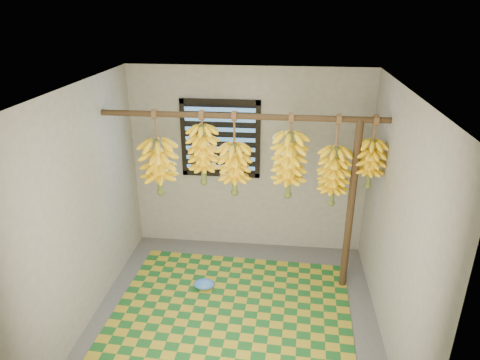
# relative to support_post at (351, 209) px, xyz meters

# --- Properties ---
(floor) EXTENTS (3.00, 3.00, 0.01)m
(floor) POSITION_rel_support_post_xyz_m (-1.20, -0.70, -1.00)
(floor) COLOR #505050
(floor) RESTS_ON ground
(ceiling) EXTENTS (3.00, 3.00, 0.01)m
(ceiling) POSITION_rel_support_post_xyz_m (-1.20, -0.70, 1.40)
(ceiling) COLOR silver
(ceiling) RESTS_ON wall_back
(wall_back) EXTENTS (3.00, 0.01, 2.40)m
(wall_back) POSITION_rel_support_post_xyz_m (-1.20, 0.80, 0.20)
(wall_back) COLOR slate
(wall_back) RESTS_ON floor
(wall_left) EXTENTS (0.01, 3.00, 2.40)m
(wall_left) POSITION_rel_support_post_xyz_m (-2.71, -0.70, 0.20)
(wall_left) COLOR slate
(wall_left) RESTS_ON floor
(wall_right) EXTENTS (0.01, 3.00, 2.40)m
(wall_right) POSITION_rel_support_post_xyz_m (0.30, -0.70, 0.20)
(wall_right) COLOR slate
(wall_right) RESTS_ON floor
(window) EXTENTS (1.00, 0.04, 1.00)m
(window) POSITION_rel_support_post_xyz_m (-1.55, 0.78, 0.50)
(window) COLOR black
(window) RESTS_ON wall_back
(hanging_pole) EXTENTS (3.00, 0.06, 0.06)m
(hanging_pole) POSITION_rel_support_post_xyz_m (-1.20, 0.00, 1.00)
(hanging_pole) COLOR #412E19
(hanging_pole) RESTS_ON wall_left
(support_post) EXTENTS (0.08, 0.08, 2.00)m
(support_post) POSITION_rel_support_post_xyz_m (0.00, 0.00, 0.00)
(support_post) COLOR #412E19
(support_post) RESTS_ON floor
(woven_mat) EXTENTS (2.60, 2.11, 0.01)m
(woven_mat) POSITION_rel_support_post_xyz_m (-1.24, -0.59, -0.99)
(woven_mat) COLOR #195520
(woven_mat) RESTS_ON floor
(plastic_bag) EXTENTS (0.26, 0.19, 0.10)m
(plastic_bag) POSITION_rel_support_post_xyz_m (-1.61, -0.26, -0.94)
(plastic_bag) COLOR #3772CE
(plastic_bag) RESTS_ON woven_mat
(banana_bunch_a) EXTENTS (0.39, 0.39, 0.97)m
(banana_bunch_a) POSITION_rel_support_post_xyz_m (-2.12, 0.00, 0.40)
(banana_bunch_a) COLOR brown
(banana_bunch_a) RESTS_ON hanging_pole
(banana_bunch_b) EXTENTS (0.32, 0.32, 0.82)m
(banana_bunch_b) POSITION_rel_support_post_xyz_m (-1.62, 0.00, 0.56)
(banana_bunch_b) COLOR brown
(banana_bunch_b) RESTS_ON hanging_pole
(banana_bunch_c) EXTENTS (0.34, 0.34, 0.93)m
(banana_bunch_c) POSITION_rel_support_post_xyz_m (-1.28, 0.00, 0.41)
(banana_bunch_c) COLOR brown
(banana_bunch_c) RESTS_ON hanging_pole
(banana_bunch_d) EXTENTS (0.35, 0.35, 0.93)m
(banana_bunch_d) POSITION_rel_support_post_xyz_m (-0.69, 0.00, 0.48)
(banana_bunch_d) COLOR brown
(banana_bunch_d) RESTS_ON hanging_pole
(banana_bunch_e) EXTENTS (0.33, 0.33, 1.01)m
(banana_bunch_e) POSITION_rel_support_post_xyz_m (-0.21, 0.00, 0.37)
(banana_bunch_e) COLOR brown
(banana_bunch_e) RESTS_ON hanging_pole
(banana_bunch_f) EXTENTS (0.29, 0.29, 0.78)m
(banana_bunch_f) POSITION_rel_support_post_xyz_m (0.15, 0.00, 0.53)
(banana_bunch_f) COLOR brown
(banana_bunch_f) RESTS_ON hanging_pole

